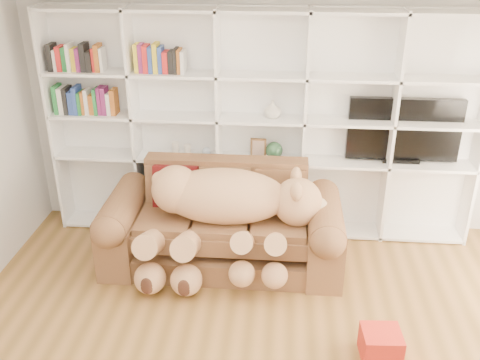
# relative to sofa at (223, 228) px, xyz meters

# --- Properties ---
(ceiling) EXTENTS (5.00, 5.00, 0.00)m
(ceiling) POSITION_rel_sofa_xyz_m (0.33, -1.65, 2.33)
(ceiling) COLOR white
(ceiling) RESTS_ON wall_back
(wall_back) EXTENTS (5.00, 0.02, 2.70)m
(wall_back) POSITION_rel_sofa_xyz_m (0.33, 0.85, 0.98)
(wall_back) COLOR silver
(wall_back) RESTS_ON floor
(bookshelf) EXTENTS (4.43, 0.35, 2.40)m
(bookshelf) POSITION_rel_sofa_xyz_m (0.09, 0.71, 0.94)
(bookshelf) COLOR white
(bookshelf) RESTS_ON floor
(sofa) EXTENTS (2.32, 1.00, 0.97)m
(sofa) POSITION_rel_sofa_xyz_m (0.00, 0.00, 0.00)
(sofa) COLOR brown
(sofa) RESTS_ON floor
(teddy_bear) EXTENTS (1.77, 0.96, 1.03)m
(teddy_bear) POSITION_rel_sofa_xyz_m (0.04, -0.20, 0.31)
(teddy_bear) COLOR tan
(teddy_bear) RESTS_ON sofa
(throw_pillow) EXTENTS (0.45, 0.25, 0.47)m
(throw_pillow) POSITION_rel_sofa_xyz_m (-0.49, 0.16, 0.35)
(throw_pillow) COLOR #550F0E
(throw_pillow) RESTS_ON sofa
(gift_box) EXTENTS (0.32, 0.30, 0.24)m
(gift_box) POSITION_rel_sofa_xyz_m (1.39, -1.25, -0.25)
(gift_box) COLOR red
(gift_box) RESTS_ON floor
(tv) EXTENTS (1.14, 0.18, 0.67)m
(tv) POSITION_rel_sofa_xyz_m (1.79, 0.70, 0.83)
(tv) COLOR black
(tv) RESTS_ON bookshelf
(picture_frame) EXTENTS (0.17, 0.03, 0.21)m
(picture_frame) POSITION_rel_sofa_xyz_m (0.31, 0.65, 0.61)
(picture_frame) COLOR brown
(picture_frame) RESTS_ON bookshelf
(green_vase) EXTENTS (0.18, 0.18, 0.18)m
(green_vase) POSITION_rel_sofa_xyz_m (0.47, 0.65, 0.59)
(green_vase) COLOR #2A5332
(green_vase) RESTS_ON bookshelf
(figurine_tall) EXTENTS (0.09, 0.09, 0.15)m
(figurine_tall) POSITION_rel_sofa_xyz_m (-0.58, 0.65, 0.57)
(figurine_tall) COLOR silver
(figurine_tall) RESTS_ON bookshelf
(figurine_short) EXTENTS (0.09, 0.09, 0.12)m
(figurine_short) POSITION_rel_sofa_xyz_m (-0.45, 0.65, 0.56)
(figurine_short) COLOR silver
(figurine_short) RESTS_ON bookshelf
(snow_globe) EXTENTS (0.09, 0.09, 0.09)m
(snow_globe) POSITION_rel_sofa_xyz_m (-0.25, 0.65, 0.55)
(snow_globe) COLOR silver
(snow_globe) RESTS_ON bookshelf
(shelf_vase) EXTENTS (0.18, 0.18, 0.18)m
(shelf_vase) POSITION_rel_sofa_xyz_m (0.45, 0.65, 1.04)
(shelf_vase) COLOR beige
(shelf_vase) RESTS_ON bookshelf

